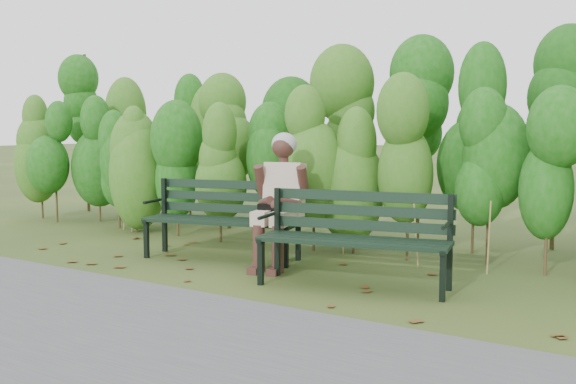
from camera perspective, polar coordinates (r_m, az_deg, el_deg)
The scene contains 7 objects.
ground at distance 6.45m, azimuth -1.72°, elevation -6.90°, with size 80.00×80.00×0.00m, color #30451D.
footpath at distance 4.87m, azimuth -17.03°, elevation -11.24°, with size 60.00×2.50×0.01m, color #474749.
hedge_band at distance 7.90m, azimuth 6.05°, elevation 4.57°, with size 11.04×1.67×2.42m.
leaf_litter at distance 6.71m, azimuth -5.50°, elevation -6.40°, with size 6.06×2.21×0.01m.
bench_left at distance 7.16m, azimuth -5.38°, elevation -1.75°, with size 1.72×0.92×0.82m.
bench_right at distance 5.91m, azimuth 5.81°, elevation -3.28°, with size 1.73×0.87×0.83m.
seated_woman at distance 6.71m, azimuth -0.70°, elevation -0.06°, with size 0.59×0.86×1.33m.
Camera 1 is at (3.61, -5.16, 1.40)m, focal length 42.00 mm.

